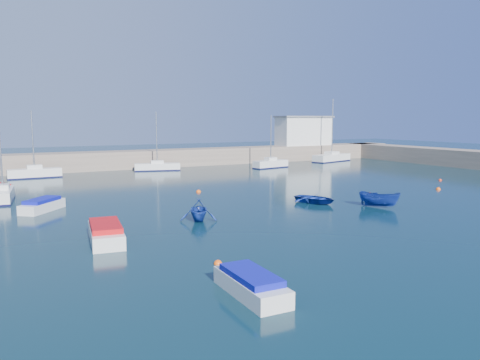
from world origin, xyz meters
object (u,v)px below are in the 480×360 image
motorboat_3 (251,284)px  dinghy_right (379,199)px  sailboat_6 (157,166)px  dinghy_left (199,210)px  sailboat_8 (332,157)px  motorboat_1 (42,205)px  harbor_office (304,131)px  dinghy_center (315,199)px  motorboat_0 (106,233)px  sailboat_7 (271,164)px  sailboat_5 (35,173)px  sailboat_3 (3,195)px

motorboat_3 → dinghy_right: dinghy_right is taller
sailboat_6 → dinghy_left: sailboat_6 is taller
dinghy_left → motorboat_3: bearing=-79.9°
dinghy_right → sailboat_8: bearing=28.2°
motorboat_3 → dinghy_left: dinghy_left is taller
sailboat_8 → sailboat_6: bearing=73.1°
motorboat_1 → dinghy_right: dinghy_right is taller
harbor_office → motorboat_3: bearing=-127.8°
dinghy_center → dinghy_left: bearing=166.2°
dinghy_left → motorboat_0: bearing=-134.6°
sailboat_7 → dinghy_left: sailboat_7 is taller
sailboat_8 → motorboat_1: sailboat_8 is taller
harbor_office → motorboat_1: harbor_office is taller
sailboat_6 → motorboat_1: 30.15m
harbor_office → dinghy_left: harbor_office is taller
harbor_office → motorboat_0: 61.06m
harbor_office → dinghy_center: harbor_office is taller
sailboat_5 → dinghy_center: sailboat_5 is taller
sailboat_5 → motorboat_0: sailboat_5 is taller
motorboat_3 → dinghy_center: (15.61, 16.10, -0.09)m
harbor_office → sailboat_3: (-49.58, -23.16, -4.49)m
sailboat_3 → motorboat_3: bearing=-67.7°
sailboat_5 → dinghy_center: size_ratio=2.24×
sailboat_7 → motorboat_3: sailboat_7 is taller
sailboat_5 → sailboat_6: (16.25, 0.96, -0.08)m
sailboat_3 → motorboat_3: 31.08m
sailboat_6 → dinghy_center: bearing=-159.0°
sailboat_5 → dinghy_right: sailboat_5 is taller
sailboat_6 → motorboat_3: sailboat_6 is taller
sailboat_3 → sailboat_5: (4.00, 17.12, 0.04)m
dinghy_center → harbor_office: bearing=32.9°
harbor_office → motorboat_0: harbor_office is taller
sailboat_7 → dinghy_left: (-24.35, -29.12, 0.17)m
harbor_office → motorboat_1: 55.68m
harbor_office → motorboat_3: harbor_office is taller
sailboat_3 → harbor_office: bearing=31.7°
dinghy_right → motorboat_1: bearing=127.4°
sailboat_8 → motorboat_3: (-43.30, -47.64, -0.22)m
sailboat_5 → dinghy_center: (19.99, -30.94, -0.27)m
harbor_office → dinghy_right: size_ratio=2.89×
sailboat_6 → sailboat_7: size_ratio=1.06×
motorboat_1 → dinghy_left: 13.30m
sailboat_8 → motorboat_0: sailboat_8 is taller
motorboat_3 → dinghy_left: bearing=76.5°
sailboat_7 → dinghy_left: 37.96m
dinghy_left → dinghy_right: size_ratio=0.88×
motorboat_3 → dinghy_center: motorboat_3 is taller
sailboat_8 → dinghy_left: sailboat_8 is taller
harbor_office → sailboat_5: size_ratio=1.20×
motorboat_1 → motorboat_0: bearing=-38.8°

